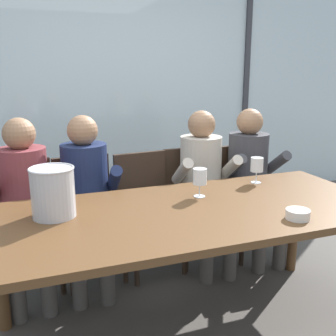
{
  "coord_description": "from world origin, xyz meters",
  "views": [
    {
      "loc": [
        -0.82,
        -1.86,
        1.49
      ],
      "look_at": [
        0.0,
        0.35,
        0.9
      ],
      "focal_mm": 41.97,
      "sensor_mm": 36.0,
      "label": 1
    }
  ],
  "objects": [
    {
      "name": "person_navy_polo",
      "position": [
        -0.45,
        0.75,
        0.68
      ],
      "size": [
        0.49,
        0.63,
        1.19
      ],
      "rotation": [
        0.0,
        0.0,
        -0.09
      ],
      "color": "#192347",
      "rests_on": "ground"
    },
    {
      "name": "dining_table",
      "position": [
        0.0,
        0.0,
        0.68
      ],
      "size": [
        2.24,
        0.96,
        0.75
      ],
      "color": "brown",
      "rests_on": "ground"
    },
    {
      "name": "wine_glass_near_bucket",
      "position": [
        0.62,
        0.32,
        0.87
      ],
      "size": [
        0.08,
        0.08,
        0.17
      ],
      "color": "silver",
      "rests_on": "dining_table"
    },
    {
      "name": "wine_glass_by_left_taster",
      "position": [
        0.14,
        0.18,
        0.87
      ],
      "size": [
        0.08,
        0.08,
        0.17
      ],
      "color": "silver",
      "rests_on": "dining_table"
    },
    {
      "name": "ice_bucket_primary",
      "position": [
        -0.71,
        0.15,
        0.88
      ],
      "size": [
        0.23,
        0.23,
        0.26
      ],
      "color": "#B7B7BC",
      "rests_on": "dining_table"
    },
    {
      "name": "window_mullion_right",
      "position": [
        1.67,
        2.24,
        1.3
      ],
      "size": [
        0.06,
        0.06,
        2.6
      ],
      "primitive_type": "cube",
      "color": "#38383D",
      "rests_on": "ground"
    },
    {
      "name": "chair_near_curtain",
      "position": [
        -0.86,
        0.91,
        0.51
      ],
      "size": [
        0.47,
        0.47,
        0.87
      ],
      "rotation": [
        0.0,
        0.0,
        0.07
      ],
      "color": "#332319",
      "rests_on": "ground"
    },
    {
      "name": "tasting_bowl",
      "position": [
        0.46,
        -0.32,
        0.78
      ],
      "size": [
        0.12,
        0.12,
        0.05
      ],
      "primitive_type": "cylinder",
      "color": "silver",
      "rests_on": "dining_table"
    },
    {
      "name": "person_charcoal_jacket",
      "position": [
        0.87,
        0.75,
        0.68
      ],
      "size": [
        0.48,
        0.62,
        1.19
      ],
      "rotation": [
        0.0,
        0.0,
        -0.05
      ],
      "color": "#38383D",
      "rests_on": "ground"
    },
    {
      "name": "person_beige_jumper",
      "position": [
        0.44,
        0.75,
        0.68
      ],
      "size": [
        0.49,
        0.63,
        1.19
      ],
      "rotation": [
        0.0,
        0.0,
        -0.08
      ],
      "color": "#B7AD9E",
      "rests_on": "ground"
    },
    {
      "name": "window_glass_panel",
      "position": [
        0.0,
        2.26,
        1.3
      ],
      "size": [
        7.44,
        0.03,
        2.6
      ],
      "primitive_type": "cube",
      "color": "silver",
      "rests_on": "ground"
    },
    {
      "name": "chair_center",
      "position": [
        0.01,
        0.87,
        0.51
      ],
      "size": [
        0.48,
        0.48,
        0.87
      ],
      "rotation": [
        0.0,
        0.0,
        0.09
      ],
      "color": "#332319",
      "rests_on": "ground"
    },
    {
      "name": "chair_near_window_right",
      "position": [
        0.85,
        0.88,
        0.51
      ],
      "size": [
        0.49,
        0.49,
        0.87
      ],
      "rotation": [
        0.0,
        0.0,
        0.13
      ],
      "color": "#332319",
      "rests_on": "ground"
    },
    {
      "name": "chair_right_of_center",
      "position": [
        0.43,
        0.92,
        0.51
      ],
      "size": [
        0.46,
        0.46,
        0.87
      ],
      "rotation": [
        0.0,
        0.0,
        0.04
      ],
      "color": "#332319",
      "rests_on": "ground"
    },
    {
      "name": "person_maroon_top",
      "position": [
        -0.85,
        0.75,
        0.68
      ],
      "size": [
        0.46,
        0.61,
        1.19
      ],
      "rotation": [
        0.0,
        0.0,
        0.0
      ],
      "color": "brown",
      "rests_on": "ground"
    },
    {
      "name": "ground",
      "position": [
        0.0,
        1.0,
        0.0
      ],
      "size": [
        14.0,
        14.0,
        0.0
      ],
      "primitive_type": "plane",
      "color": "#4C4742"
    },
    {
      "name": "chair_left_of_center",
      "position": [
        -0.44,
        0.9,
        0.51
      ],
      "size": [
        0.48,
        0.48,
        0.87
      ],
      "rotation": [
        0.0,
        0.0,
        0.1
      ],
      "color": "#332319",
      "rests_on": "ground"
    },
    {
      "name": "hillside_vineyard",
      "position": [
        0.0,
        5.44,
        0.72
      ],
      "size": [
        13.44,
        2.4,
        1.43
      ],
      "primitive_type": "cube",
      "color": "#477A38",
      "rests_on": "ground"
    }
  ]
}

